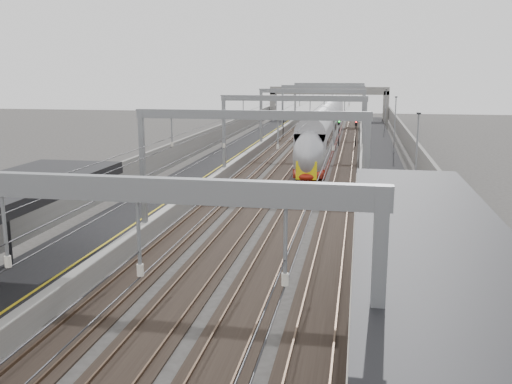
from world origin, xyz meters
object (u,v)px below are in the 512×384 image
at_px(bench, 403,317).
at_px(overbridge, 329,95).
at_px(train, 324,132).
at_px(signal_green, 283,122).

bearing_deg(bench, overbridge, 94.76).
xyz_separation_m(train, signal_green, (-6.70, 10.96, 0.21)).
height_order(overbridge, bench, overbridge).
distance_m(bench, signal_green, 66.10).
bearing_deg(train, bench, -83.64).
bearing_deg(signal_green, overbridge, 78.39).
bearing_deg(overbridge, bench, -85.24).
bearing_deg(overbridge, signal_green, -101.61).
height_order(train, signal_green, train).
xyz_separation_m(overbridge, signal_green, (-5.20, -25.31, -2.89)).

